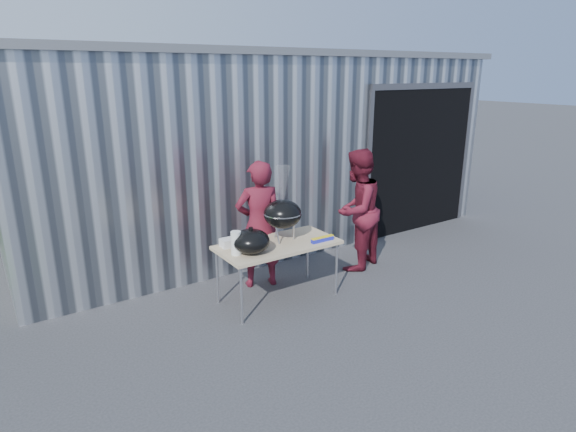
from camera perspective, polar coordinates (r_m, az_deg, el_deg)
ground at (r=5.95m, az=5.27°, el=-11.27°), size 80.00×80.00×0.00m
building at (r=9.72m, az=-7.44°, el=9.25°), size 8.20×6.20×3.10m
folding_table at (r=5.97m, az=-1.22°, el=-3.62°), size 1.50×0.75×0.75m
kettle_grill at (r=5.93m, az=-0.66°, el=0.87°), size 0.48×0.48×0.95m
grill_lid at (r=5.62m, az=-4.40°, el=-3.01°), size 0.44×0.44×0.32m
paper_towels at (r=5.59m, az=-6.17°, el=-3.21°), size 0.12×0.12×0.28m
white_tub at (r=5.88m, az=-7.01°, el=-3.14°), size 0.20×0.15×0.10m
foil_box at (r=6.03m, az=4.10°, el=-2.75°), size 0.32×0.06×0.06m
person_cook at (r=6.34m, az=-3.45°, el=-1.02°), size 0.71×0.57×1.71m
person_bystander at (r=6.98m, az=8.14°, el=0.71°), size 1.03×0.92×1.76m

